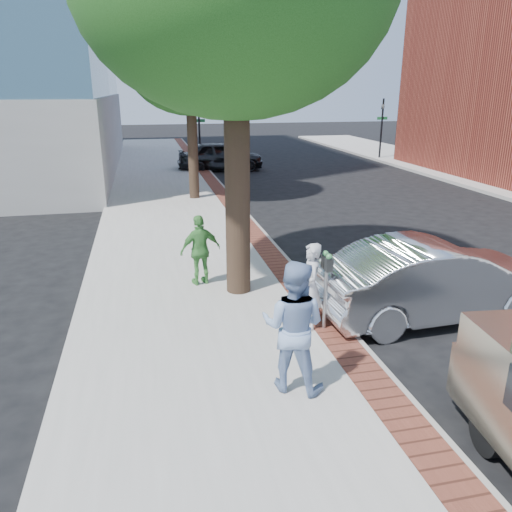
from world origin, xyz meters
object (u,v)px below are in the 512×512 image
object	(u,v)px
sedan_silver	(436,280)
bg_car	(220,156)
parking_meter	(326,275)
person_officer	(293,326)
person_gray	(310,287)
person_green	(200,250)

from	to	relation	value
sedan_silver	bg_car	bearing A→B (deg)	0.58
parking_meter	sedan_silver	distance (m)	2.45
sedan_silver	bg_car	distance (m)	19.78
person_officer	sedan_silver	size ratio (longest dim) A/B	0.41
parking_meter	sedan_silver	world-z (taller)	parking_meter
person_gray	bg_car	world-z (taller)	person_gray
person_gray	sedan_silver	distance (m)	2.67
parking_meter	bg_car	bearing A→B (deg)	86.63
parking_meter	person_green	size ratio (longest dim) A/B	0.93
bg_car	parking_meter	bearing A→B (deg)	177.64
parking_meter	person_officer	distance (m)	2.03
person_green	parking_meter	bearing A→B (deg)	111.23
person_green	bg_car	xyz separation A→B (m)	(3.12, 17.31, -0.14)
person_officer	person_green	size ratio (longest dim) A/B	1.24
parking_meter	person_officer	bearing A→B (deg)	-123.56
parking_meter	person_green	world-z (taller)	person_green
parking_meter	person_green	xyz separation A→B (m)	(-1.94, 2.73, -0.26)
person_gray	person_officer	bearing A→B (deg)	-19.28
person_gray	bg_car	distance (m)	19.99
person_officer	sedan_silver	world-z (taller)	person_officer
person_gray	person_officer	size ratio (longest dim) A/B	0.82
person_gray	person_green	size ratio (longest dim) A/B	1.02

